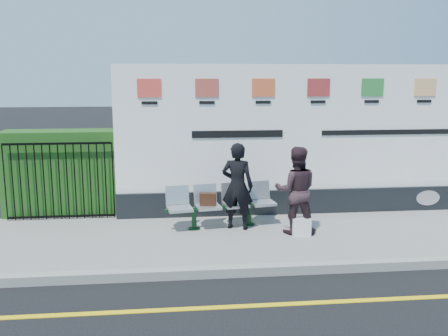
{
  "coord_description": "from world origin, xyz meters",
  "views": [
    {
      "loc": [
        -2.38,
        -5.89,
        2.95
      ],
      "look_at": [
        -1.45,
        2.96,
        1.25
      ],
      "focal_mm": 40.0,
      "sensor_mm": 36.0,
      "label": 1
    }
  ],
  "objects_px": {
    "bench": "(222,216)",
    "woman_left": "(237,186)",
    "woman_right": "(296,190)",
    "billboard": "(315,150)"
  },
  "relations": [
    {
      "from": "billboard",
      "to": "woman_right",
      "type": "relative_size",
      "value": 5.1
    },
    {
      "from": "woman_right",
      "to": "bench",
      "type": "bearing_deg",
      "value": -13.03
    },
    {
      "from": "woman_left",
      "to": "woman_right",
      "type": "xyz_separation_m",
      "value": [
        1.0,
        -0.37,
        -0.02
      ]
    },
    {
      "from": "bench",
      "to": "woman_left",
      "type": "distance_m",
      "value": 0.65
    },
    {
      "from": "bench",
      "to": "woman_right",
      "type": "distance_m",
      "value": 1.47
    },
    {
      "from": "billboard",
      "to": "woman_right",
      "type": "xyz_separation_m",
      "value": [
        -0.72,
        -1.32,
        -0.52
      ]
    },
    {
      "from": "bench",
      "to": "woman_right",
      "type": "xyz_separation_m",
      "value": [
        1.27,
        -0.48,
        0.57
      ]
    },
    {
      "from": "billboard",
      "to": "bench",
      "type": "height_order",
      "value": "billboard"
    },
    {
      "from": "bench",
      "to": "woman_left",
      "type": "bearing_deg",
      "value": -30.8
    },
    {
      "from": "billboard",
      "to": "woman_left",
      "type": "relative_size",
      "value": 5.0
    }
  ]
}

